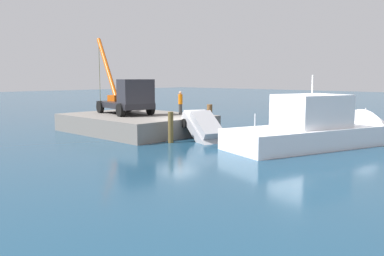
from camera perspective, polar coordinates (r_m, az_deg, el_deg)
name	(u,v)px	position (r m, az deg, el deg)	size (l,w,h in m)	color
ground	(179,138)	(28.82, -1.87, -1.41)	(200.00, 200.00, 0.00)	navy
dock	(136,123)	(32.38, -7.91, 0.68)	(10.67, 8.15, 1.35)	slate
crane_truck	(128,97)	(32.48, -9.01, 4.37)	(9.62, 4.09, 6.54)	black
dock_worker	(180,102)	(32.36, -1.64, 3.60)	(0.34, 0.34, 1.82)	#363636
salvaged_car	(206,131)	(27.33, 1.97, -0.45)	(4.26, 2.94, 3.04)	#99999E
moored_yacht	(341,136)	(28.18, 20.16, -1.10)	(8.18, 14.96, 6.21)	white
piling_near	(171,127)	(26.63, -3.01, 0.09)	(0.35, 0.35, 2.05)	brown
piling_mid	(210,121)	(29.39, 2.49, 1.05)	(0.39, 0.39, 2.34)	brown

